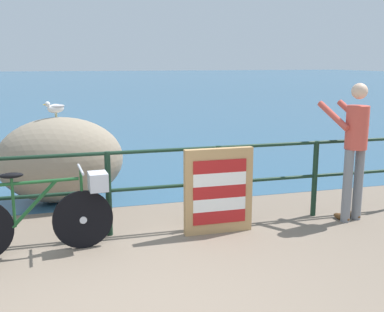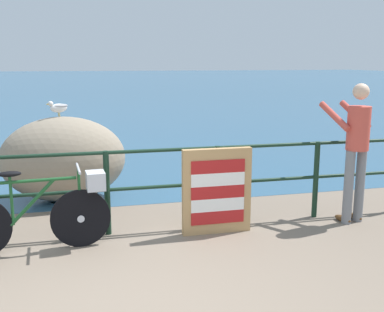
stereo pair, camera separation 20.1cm
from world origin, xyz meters
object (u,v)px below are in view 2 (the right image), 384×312
at_px(breakwater_boulder_main, 63,159).
at_px(seagull, 58,107).
at_px(folded_deckchair_stack, 217,191).
at_px(bicycle, 45,210).
at_px(person_at_railing, 356,146).

height_order(breakwater_boulder_main, seagull, seagull).
bearing_deg(folded_deckchair_stack, breakwater_boulder_main, 134.69).
bearing_deg(bicycle, folded_deckchair_stack, -1.48).
relative_size(bicycle, seagull, 5.15).
relative_size(person_at_railing, folded_deckchair_stack, 1.71).
height_order(bicycle, breakwater_boulder_main, breakwater_boulder_main).
distance_m(person_at_railing, breakwater_boulder_main, 4.10).
xyz_separation_m(person_at_railing, breakwater_boulder_main, (-3.63, 1.87, -0.37)).
height_order(bicycle, person_at_railing, person_at_railing).
bearing_deg(person_at_railing, bicycle, 76.66).
xyz_separation_m(bicycle, person_at_railing, (3.78, 0.06, 0.53)).
bearing_deg(person_at_railing, breakwater_boulder_main, 48.54).
bearing_deg(person_at_railing, seagull, 48.26).
bearing_deg(folded_deckchair_stack, bicycle, -177.50).
xyz_separation_m(bicycle, seagull, (0.11, 1.97, 0.92)).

